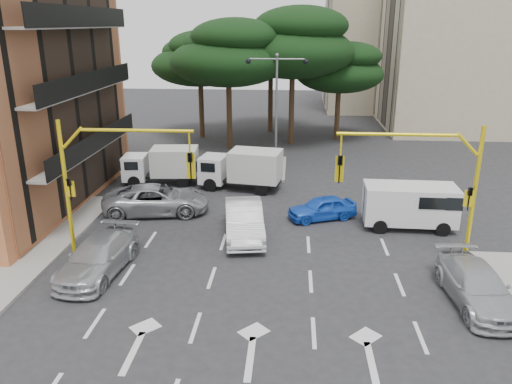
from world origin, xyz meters
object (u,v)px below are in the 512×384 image
signal_mast_right (431,177)px  car_white_hatch (244,220)px  box_truck_a (161,166)px  car_silver_cross_a (156,199)px  box_truck_b (241,170)px  car_blue_compact (322,208)px  street_lamp_center (277,92)px  car_silver_parked (477,286)px  signal_mast_left (105,170)px  car_silver_wagon (98,257)px  van_white (409,206)px

signal_mast_right → car_white_hatch: bearing=163.9°
signal_mast_right → box_truck_a: bearing=143.8°
car_silver_cross_a → box_truck_a: size_ratio=1.18×
signal_mast_right → car_white_hatch: signal_mast_right is taller
signal_mast_right → car_white_hatch: 8.77m
car_white_hatch → box_truck_b: (-0.88, 7.23, 0.42)m
signal_mast_right → car_blue_compact: bearing=129.9°
signal_mast_right → box_truck_a: signal_mast_right is taller
street_lamp_center → signal_mast_right: bearing=-64.1°
car_silver_parked → box_truck_b: bearing=124.1°
signal_mast_left → car_silver_wagon: (0.11, -1.90, -3.16)m
car_white_hatch → car_silver_wagon: (-5.61, -4.18, -0.11)m
box_truck_b → street_lamp_center: bearing=-14.0°
car_silver_parked → box_truck_b: size_ratio=0.94×
car_white_hatch → van_white: van_white is taller
car_silver_cross_a → van_white: bearing=-103.9°
signal_mast_right → van_white: 4.87m
signal_mast_right → street_lamp_center: (-6.80, 14.01, 1.54)m
box_truck_a → signal_mast_left: bearing=176.9°
car_silver_cross_a → box_truck_a: 5.31m
car_silver_parked → car_silver_cross_a: bearing=145.8°
signal_mast_left → box_truck_b: 10.99m
street_lamp_center → box_truck_a: size_ratio=1.63×
car_silver_wagon → car_silver_parked: size_ratio=1.04×
car_white_hatch → car_silver_parked: (9.08, -5.43, -0.14)m
car_blue_compact → box_truck_a: 11.30m
car_blue_compact → car_silver_cross_a: size_ratio=0.64×
van_white → car_silver_wagon: bearing=-65.3°
signal_mast_right → box_truck_b: (-8.77, 9.51, -2.64)m
signal_mast_right → car_silver_wagon: bearing=-172.0°
car_silver_cross_a → box_truck_b: size_ratio=1.11×
van_white → box_truck_b: 10.56m
box_truck_b → box_truck_a: bearing=92.0°
car_white_hatch → car_silver_wagon: car_white_hatch is taller
signal_mast_right → box_truck_b: size_ratio=1.19×
signal_mast_left → car_silver_wagon: size_ratio=1.21×
car_silver_cross_a → car_blue_compact: bearing=-100.8°
car_silver_cross_a → box_truck_b: (4.14, 4.50, 0.47)m
street_lamp_center → car_silver_cross_a: size_ratio=1.39×
street_lamp_center → car_white_hatch: 12.65m
signal_mast_right → van_white: signal_mast_right is taller
signal_mast_right → car_silver_wagon: size_ratio=1.21×
signal_mast_right → car_blue_compact: (-4.03, 4.81, -3.27)m
signal_mast_left → box_truck_b: bearing=63.1°
car_silver_wagon → car_white_hatch: bearing=42.0°
box_truck_b → car_silver_cross_a: bearing=147.0°
signal_mast_left → car_silver_parked: 15.46m
car_silver_wagon → car_silver_cross_a: 6.94m
signal_mast_left → street_lamp_center: street_lamp_center is taller
signal_mast_left → car_silver_wagon: bearing=-86.8°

